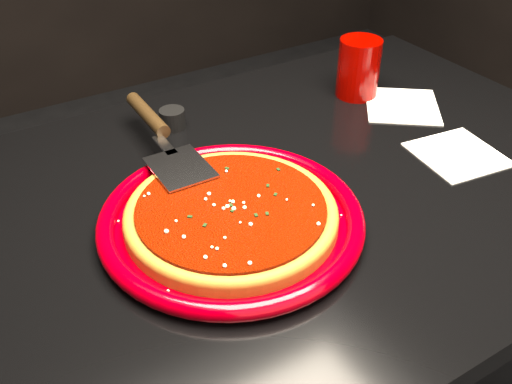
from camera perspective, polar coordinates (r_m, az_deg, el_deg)
table at (r=1.17m, az=2.19°, el=-14.46°), size 1.20×0.80×0.75m
plate at (r=0.82m, az=-2.48°, el=-2.67°), size 0.47×0.47×0.03m
pizza_crust at (r=0.82m, az=-2.49°, el=-2.43°), size 0.37×0.37×0.02m
pizza_crust_rim at (r=0.81m, az=-2.50°, el=-2.01°), size 0.37×0.37×0.02m
pizza_sauce at (r=0.81m, az=-2.51°, el=-1.71°), size 0.33×0.33×0.01m
parmesan_dusting at (r=0.80m, az=-2.53°, el=-1.28°), size 0.26×0.26×0.01m
basil_flecks at (r=0.81m, az=-2.52°, el=-1.34°), size 0.24×0.24×0.00m
pizza_server at (r=0.96m, az=-9.24°, el=5.57°), size 0.11×0.36×0.03m
cup at (r=1.18m, az=10.22°, el=12.11°), size 0.10×0.10×0.12m
napkin_a at (r=1.04m, az=19.52°, el=3.57°), size 0.15×0.15×0.00m
napkin_b at (r=1.18m, az=14.40°, el=8.37°), size 0.20×0.20×0.00m
ramekin at (r=1.07m, az=-8.36°, el=7.26°), size 0.06×0.06×0.04m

